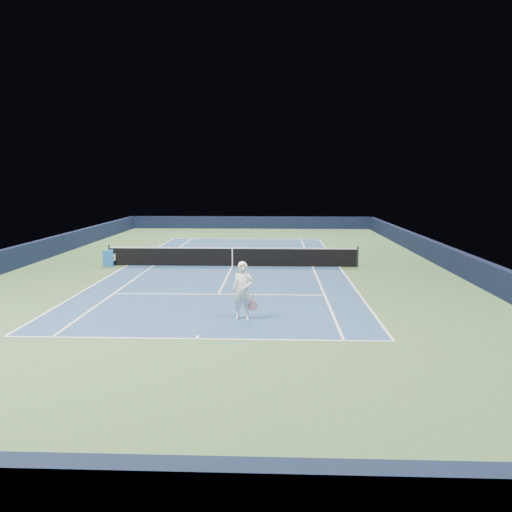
{
  "coord_description": "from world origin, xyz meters",
  "views": [
    {
      "loc": [
        2.19,
        -25.26,
        4.43
      ],
      "look_at": [
        1.33,
        -3.0,
        1.0
      ],
      "focal_mm": 35.0,
      "sensor_mm": 36.0,
      "label": 1
    }
  ],
  "objects": [
    {
      "name": "ground",
      "position": [
        0.0,
        0.0,
        0.0
      ],
      "size": [
        40.0,
        40.0,
        0.0
      ],
      "primitive_type": "plane",
      "color": "#3A5B31",
      "rests_on": "ground"
    },
    {
      "name": "wall_far",
      "position": [
        0.0,
        19.82,
        0.55
      ],
      "size": [
        22.0,
        0.35,
        1.1
      ],
      "primitive_type": "cube",
      "color": "black",
      "rests_on": "ground"
    },
    {
      "name": "wall_near",
      "position": [
        0.0,
        -19.82,
        0.55
      ],
      "size": [
        22.0,
        0.35,
        1.1
      ],
      "primitive_type": "cube",
      "color": "black",
      "rests_on": "ground"
    },
    {
      "name": "wall_right",
      "position": [
        10.82,
        0.0,
        0.55
      ],
      "size": [
        0.35,
        40.0,
        1.1
      ],
      "primitive_type": "cube",
      "color": "black",
      "rests_on": "ground"
    },
    {
      "name": "wall_left",
      "position": [
        -10.82,
        0.0,
        0.55
      ],
      "size": [
        0.35,
        40.0,
        1.1
      ],
      "primitive_type": "cube",
      "color": "black",
      "rests_on": "ground"
    },
    {
      "name": "court_surface",
      "position": [
        0.0,
        0.0,
        0.0
      ],
      "size": [
        10.97,
        23.77,
        0.01
      ],
      "primitive_type": "cube",
      "color": "navy",
      "rests_on": "ground"
    },
    {
      "name": "baseline_far",
      "position": [
        0.0,
        11.88,
        0.01
      ],
      "size": [
        10.97,
        0.08,
        0.0
      ],
      "primitive_type": "cube",
      "color": "white",
      "rests_on": "ground"
    },
    {
      "name": "baseline_near",
      "position": [
        0.0,
        -11.88,
        0.01
      ],
      "size": [
        10.97,
        0.08,
        0.0
      ],
      "primitive_type": "cube",
      "color": "white",
      "rests_on": "ground"
    },
    {
      "name": "sideline_doubles_right",
      "position": [
        5.49,
        0.0,
        0.01
      ],
      "size": [
        0.08,
        23.77,
        0.0
      ],
      "primitive_type": "cube",
      "color": "white",
      "rests_on": "ground"
    },
    {
      "name": "sideline_doubles_left",
      "position": [
        -5.49,
        0.0,
        0.01
      ],
      "size": [
        0.08,
        23.77,
        0.0
      ],
      "primitive_type": "cube",
      "color": "white",
      "rests_on": "ground"
    },
    {
      "name": "sideline_singles_right",
      "position": [
        4.12,
        0.0,
        0.01
      ],
      "size": [
        0.08,
        23.77,
        0.0
      ],
      "primitive_type": "cube",
      "color": "white",
      "rests_on": "ground"
    },
    {
      "name": "sideline_singles_left",
      "position": [
        -4.12,
        0.0,
        0.01
      ],
      "size": [
        0.08,
        23.77,
        0.0
      ],
      "primitive_type": "cube",
      "color": "white",
      "rests_on": "ground"
    },
    {
      "name": "service_line_far",
      "position": [
        0.0,
        6.4,
        0.01
      ],
      "size": [
        8.23,
        0.08,
        0.0
      ],
      "primitive_type": "cube",
      "color": "white",
      "rests_on": "ground"
    },
    {
      "name": "service_line_near",
      "position": [
        0.0,
        -6.4,
        0.01
      ],
      "size": [
        8.23,
        0.08,
        0.0
      ],
      "primitive_type": "cube",
      "color": "white",
      "rests_on": "ground"
    },
    {
      "name": "center_service_line",
      "position": [
        0.0,
        0.0,
        0.01
      ],
      "size": [
        0.08,
        12.8,
        0.0
      ],
      "primitive_type": "cube",
      "color": "white",
      "rests_on": "ground"
    },
    {
      "name": "center_mark_far",
      "position": [
        0.0,
        11.73,
        0.01
      ],
      "size": [
        0.08,
        0.3,
        0.0
      ],
      "primitive_type": "cube",
      "color": "white",
      "rests_on": "ground"
    },
    {
      "name": "center_mark_near",
      "position": [
        0.0,
        -11.73,
        0.01
      ],
      "size": [
        0.08,
        0.3,
        0.0
      ],
      "primitive_type": "cube",
      "color": "white",
      "rests_on": "ground"
    },
    {
      "name": "tennis_net",
      "position": [
        0.0,
        0.0,
        0.5
      ],
      "size": [
        12.9,
        0.1,
        1.07
      ],
      "color": "black",
      "rests_on": "ground"
    },
    {
      "name": "sponsor_cube",
      "position": [
        -6.4,
        -0.18,
        0.41
      ],
      "size": [
        0.61,
        0.54,
        0.83
      ],
      "color": "#1D5CAE",
      "rests_on": "ground"
    },
    {
      "name": "tennis_player",
      "position": [
        1.18,
        -9.82,
        0.93
      ],
      "size": [
        0.85,
        1.3,
        2.78
      ],
      "color": "white",
      "rests_on": "ground"
    }
  ]
}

